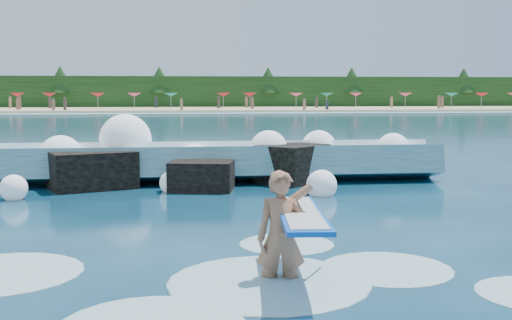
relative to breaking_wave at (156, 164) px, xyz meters
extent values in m
plane|color=#07283D|center=(0.78, -7.71, -0.50)|extent=(200.00, 200.00, 0.00)
cube|color=tan|center=(0.78, 70.29, -0.30)|extent=(140.00, 20.00, 0.40)
cube|color=silver|center=(0.78, 59.29, -0.46)|extent=(140.00, 5.00, 0.08)
cube|color=black|center=(0.78, 80.29, 2.00)|extent=(140.00, 4.00, 5.00)
cube|color=#337080|center=(0.00, -0.16, -0.09)|extent=(16.72, 2.55, 1.40)
cube|color=white|center=(0.00, 0.64, 0.33)|extent=(16.72, 1.18, 0.65)
cube|color=black|center=(-1.73, -1.14, -0.09)|extent=(2.66, 2.34, 1.20)
cube|color=black|center=(1.27, -1.94, -0.18)|extent=(1.88, 1.58, 0.92)
cube|color=black|center=(3.97, -0.74, -0.05)|extent=(2.35, 2.34, 1.29)
imported|color=#9C6449|center=(2.04, -10.54, 0.12)|extent=(0.75, 0.56, 1.89)
cube|color=blue|center=(2.32, -10.49, 0.44)|extent=(0.82, 2.62, 0.06)
cube|color=silver|center=(2.32, -10.49, 0.46)|extent=(0.69, 2.40, 0.06)
cylinder|color=black|center=(2.22, -11.74, -0.05)|extent=(0.01, 0.91, 0.43)
sphere|color=white|center=(-2.73, -0.11, 0.27)|extent=(1.24, 1.24, 1.24)
sphere|color=white|center=(-0.93, 0.48, 0.69)|extent=(1.57, 1.57, 1.57)
sphere|color=white|center=(1.11, -0.33, 0.12)|extent=(1.02, 1.02, 1.02)
sphere|color=white|center=(3.34, -0.17, 0.42)|extent=(1.14, 1.14, 1.14)
sphere|color=white|center=(5.01, 0.46, 0.40)|extent=(1.09, 1.09, 1.09)
sphere|color=white|center=(7.14, -0.36, 0.39)|extent=(1.01, 1.01, 1.01)
sphere|color=white|center=(-3.38, -2.93, -0.22)|extent=(0.68, 0.68, 0.68)
sphere|color=white|center=(0.45, -2.08, -0.28)|extent=(0.63, 0.63, 0.63)
sphere|color=white|center=(4.29, -3.16, -0.25)|extent=(0.79, 0.79, 0.79)
ellipsoid|color=silver|center=(1.86, -10.51, -0.50)|extent=(2.87, 2.87, 0.14)
ellipsoid|color=silver|center=(3.72, -10.03, -0.50)|extent=(1.99, 1.99, 0.10)
ellipsoid|color=silver|center=(-1.96, -9.59, -0.50)|extent=(2.40, 2.40, 0.12)
ellipsoid|color=silver|center=(2.49, -8.31, -0.50)|extent=(1.67, 1.67, 0.08)
cone|color=red|center=(-21.36, 73.60, 1.75)|extent=(2.00, 2.00, 0.50)
cone|color=red|center=(-17.21, 74.35, 1.75)|extent=(2.00, 2.00, 0.50)
cone|color=red|center=(-10.16, 71.24, 1.75)|extent=(2.00, 2.00, 0.50)
cone|color=#E2426E|center=(-5.28, 71.92, 1.75)|extent=(2.00, 2.00, 0.50)
cone|color=#147D75|center=(-0.21, 71.80, 1.75)|extent=(2.00, 2.00, 0.50)
cone|color=red|center=(7.30, 73.59, 1.75)|extent=(2.00, 2.00, 0.50)
cone|color=red|center=(11.15, 73.68, 1.75)|extent=(2.00, 2.00, 0.50)
cone|color=#E2426E|center=(17.55, 71.39, 1.75)|extent=(2.00, 2.00, 0.50)
cone|color=#147D75|center=(22.70, 74.32, 1.75)|extent=(2.00, 2.00, 0.50)
cone|color=#E2426E|center=(27.19, 74.51, 1.75)|extent=(2.00, 2.00, 0.50)
cone|color=#E2426E|center=(34.16, 72.58, 1.75)|extent=(2.00, 2.00, 0.50)
cone|color=#147D75|center=(40.77, 71.41, 1.75)|extent=(2.00, 2.00, 0.50)
cone|color=red|center=(45.43, 71.38, 1.75)|extent=(2.00, 2.00, 0.50)
cube|color=#3F332D|center=(-19.50, 72.32, 0.58)|extent=(0.35, 0.22, 1.37)
cube|color=#3F332D|center=(35.37, 64.26, 0.68)|extent=(0.35, 0.22, 1.57)
cube|color=#262633|center=(25.56, 63.69, 0.61)|extent=(0.35, 0.22, 1.44)
cube|color=brown|center=(-6.57, 66.97, 0.62)|extent=(0.35, 0.22, 1.45)
cube|color=#3F332D|center=(-3.76, 68.19, 0.69)|extent=(0.35, 0.22, 1.58)
cube|color=#8C664C|center=(13.48, 72.05, 0.65)|extent=(0.35, 0.22, 1.51)
cube|color=#262633|center=(15.32, 72.48, 0.65)|extent=(0.35, 0.22, 1.51)
cube|color=brown|center=(8.11, 66.90, 0.69)|extent=(0.35, 0.22, 1.60)
cube|color=#3F332D|center=(16.27, 68.02, 0.62)|extent=(0.35, 0.22, 1.44)
cube|color=#8C664C|center=(37.74, 73.24, 0.59)|extent=(0.35, 0.22, 1.39)
cube|color=brown|center=(23.34, 71.17, 0.67)|extent=(0.35, 0.22, 1.54)
cube|color=#3F332D|center=(20.18, 65.08, 0.62)|extent=(0.35, 0.22, 1.45)
cube|color=#262633|center=(1.97, 69.18, 0.63)|extent=(0.35, 0.22, 1.47)
cube|color=brown|center=(16.73, 61.29, 0.38)|extent=(0.35, 0.22, 1.61)
cube|color=#3F332D|center=(40.49, 62.59, 0.57)|extent=(0.35, 0.22, 1.36)
cube|color=#8C664C|center=(25.57, 70.22, 0.65)|extent=(0.35, 0.22, 1.50)
cube|color=#262633|center=(9.57, 73.64, 0.57)|extent=(0.35, 0.22, 1.36)
cube|color=brown|center=(36.80, 71.58, 0.57)|extent=(0.35, 0.22, 1.35)
camera|label=1|loc=(0.63, -19.11, 2.13)|focal=45.00mm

